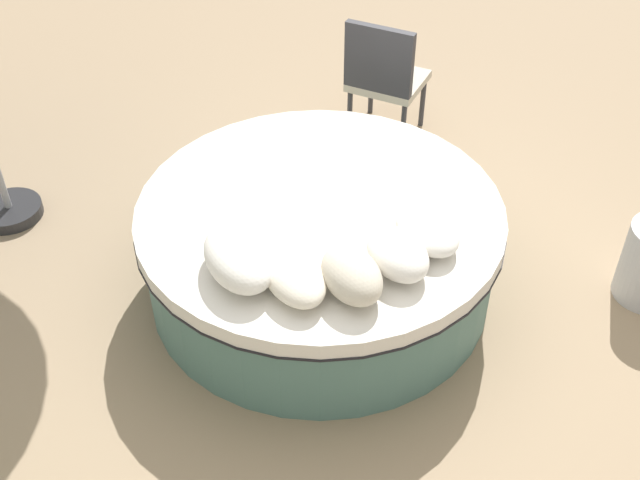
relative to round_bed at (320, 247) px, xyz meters
name	(u,v)px	position (x,y,z in m)	size (l,w,h in m)	color
ground_plane	(320,285)	(0.00, 0.00, -0.32)	(16.00, 16.00, 0.00)	#9E8466
round_bed	(320,247)	(0.00, 0.00, 0.00)	(2.15, 2.15, 0.62)	#4C726B
throw_pillow_0	(239,257)	(-0.35, 0.60, 0.41)	(0.55, 0.35, 0.21)	white
throw_pillow_1	(293,273)	(-0.55, 0.38, 0.38)	(0.52, 0.30, 0.16)	silver
throw_pillow_2	(352,275)	(-0.69, 0.12, 0.41)	(0.43, 0.28, 0.21)	beige
throw_pillow_3	(398,254)	(-0.63, -0.18, 0.40)	(0.42, 0.30, 0.19)	white
throw_pillow_4	(427,229)	(-0.49, -0.42, 0.38)	(0.46, 0.31, 0.15)	white
patio_chair	(384,74)	(1.37, -1.08, 0.24)	(0.72, 0.72, 0.98)	#333338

